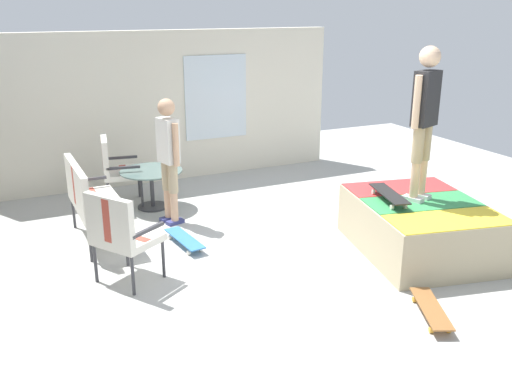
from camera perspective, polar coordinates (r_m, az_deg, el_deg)
The scene contains 12 objects.
ground_plane at distance 6.70m, azimuth 4.54°, elevation -7.15°, with size 12.00×12.00×0.10m, color #B2B2AD.
house_facade at distance 9.52m, azimuth -9.34°, elevation 8.48°, with size 0.23×6.00×2.46m.
skate_ramp at distance 7.03m, azimuth 16.45°, elevation -3.37°, with size 2.18×2.52×0.64m.
patio_bench at distance 7.20m, azimuth -16.59°, elevation -0.35°, with size 1.26×0.57×1.02m.
patio_chair_near_house at distance 8.50m, azimuth -14.12°, elevation 2.68°, with size 0.70×0.65×1.02m.
patio_chair_by_wall at distance 6.02m, azimuth -13.67°, elevation -3.80°, with size 0.82×0.80×1.02m.
patio_table at distance 8.31m, azimuth -10.52°, elevation 1.08°, with size 0.90×0.90×0.57m.
person_watching at distance 7.54m, azimuth -8.85°, elevation 4.02°, with size 0.47×0.30×1.70m.
person_skater at distance 6.72m, azimuth 16.72°, elevation 7.78°, with size 0.32×0.46×1.78m.
skateboard_by_bench at distance 7.04m, azimuth -7.25°, elevation -4.74°, with size 0.82×0.29×0.10m.
skateboard_spare at distance 5.73m, azimuth 17.29°, elevation -11.22°, with size 0.81×0.52×0.10m.
skateboard_on_ramp at distance 6.80m, azimuth 13.31°, elevation -0.22°, with size 0.82×0.40×0.10m.
Camera 1 is at (-5.23, 3.04, 2.84)m, focal length 39.53 mm.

